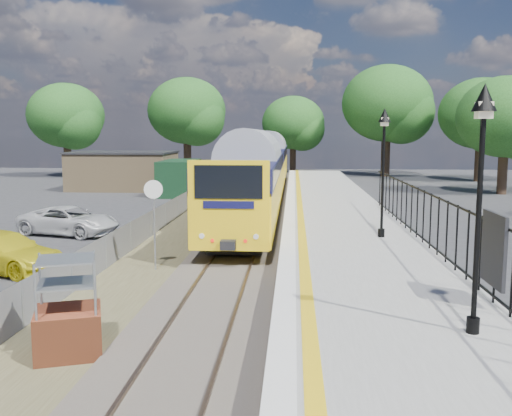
# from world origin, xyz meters

# --- Properties ---
(ground) EXTENTS (120.00, 120.00, 0.00)m
(ground) POSITION_xyz_m (0.00, 0.00, 0.00)
(ground) COLOR #2D2D30
(ground) RESTS_ON ground
(track_bed) EXTENTS (5.90, 80.00, 0.29)m
(track_bed) POSITION_xyz_m (-0.47, 9.67, 0.09)
(track_bed) COLOR #473F38
(track_bed) RESTS_ON ground
(platform) EXTENTS (5.00, 70.00, 0.90)m
(platform) POSITION_xyz_m (4.20, 8.00, 0.45)
(platform) COLOR gray
(platform) RESTS_ON ground
(platform_edge) EXTENTS (0.90, 70.00, 0.01)m
(platform_edge) POSITION_xyz_m (2.14, 8.00, 0.90)
(platform_edge) COLOR silver
(platform_edge) RESTS_ON platform
(victorian_lamp_south) EXTENTS (0.44, 0.44, 4.60)m
(victorian_lamp_south) POSITION_xyz_m (5.50, -4.00, 4.30)
(victorian_lamp_south) COLOR black
(victorian_lamp_south) RESTS_ON platform
(victorian_lamp_north) EXTENTS (0.44, 0.44, 4.60)m
(victorian_lamp_north) POSITION_xyz_m (5.30, 6.00, 4.30)
(victorian_lamp_north) COLOR black
(victorian_lamp_north) RESTS_ON platform
(palisade_fence) EXTENTS (0.12, 26.00, 2.00)m
(palisade_fence) POSITION_xyz_m (6.55, 2.24, 1.84)
(palisade_fence) COLOR black
(palisade_fence) RESTS_ON platform
(wire_fence) EXTENTS (0.06, 52.00, 1.20)m
(wire_fence) POSITION_xyz_m (-4.20, 12.00, 0.60)
(wire_fence) COLOR #999EA3
(wire_fence) RESTS_ON ground
(outbuilding) EXTENTS (10.80, 10.10, 3.12)m
(outbuilding) POSITION_xyz_m (-10.91, 31.21, 1.52)
(outbuilding) COLOR #9A7F57
(outbuilding) RESTS_ON ground
(tree_line) EXTENTS (56.80, 43.80, 11.88)m
(tree_line) POSITION_xyz_m (1.40, 42.00, 6.61)
(tree_line) COLOR #332319
(tree_line) RESTS_ON ground
(train) EXTENTS (2.82, 40.83, 3.51)m
(train) POSITION_xyz_m (0.00, 24.39, 2.34)
(train) COLOR yellow
(train) RESTS_ON ground
(brick_plinth) EXTENTS (1.67, 1.67, 2.12)m
(brick_plinth) POSITION_xyz_m (-2.50, -3.45, 1.02)
(brick_plinth) COLOR brown
(brick_plinth) RESTS_ON ground
(speed_sign) EXTENTS (0.61, 0.16, 3.09)m
(speed_sign) POSITION_xyz_m (-2.50, 3.94, 2.13)
(speed_sign) COLOR #999EA3
(speed_sign) RESTS_ON ground
(car_yellow) EXTENTS (4.94, 3.33, 1.33)m
(car_yellow) POSITION_xyz_m (-7.58, 3.60, 0.66)
(car_yellow) COLOR yellow
(car_yellow) RESTS_ON ground
(car_white) EXTENTS (5.07, 3.34, 1.30)m
(car_white) POSITION_xyz_m (-8.10, 10.59, 0.65)
(car_white) COLOR silver
(car_white) RESTS_ON ground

